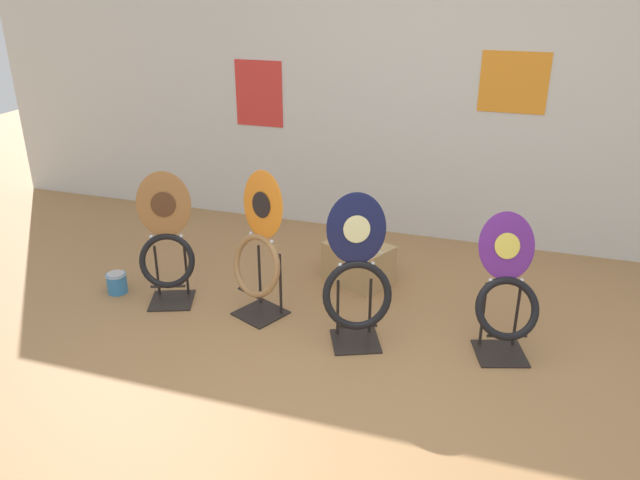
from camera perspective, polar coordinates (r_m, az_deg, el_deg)
name	(u,v)px	position (r m, az deg, el deg)	size (l,w,h in m)	color
ground_plane	(342,423)	(3.20, 2.00, -16.42)	(14.00, 14.00, 0.00)	#A37547
wall_back	(436,77)	(4.97, 10.57, 14.41)	(8.00, 0.07, 2.60)	silver
toilet_seat_display_purple_note	(506,295)	(3.66, 16.66, -4.86)	(0.43, 0.43, 0.82)	black
toilet_seat_display_woodgrain	(167,246)	(4.17, -13.86, -0.57)	(0.40, 0.36, 0.89)	black
toilet_seat_display_orange_sun	(259,252)	(3.89, -5.62, -1.06)	(0.43, 0.37, 0.95)	black
toilet_seat_display_navy_moon	(357,279)	(3.60, 3.39, -3.60)	(0.44, 0.37, 0.92)	black
paint_can	(117,282)	(4.52, -18.08, -3.69)	(0.14, 0.14, 0.14)	teal
storage_box	(358,263)	(4.43, 3.53, -2.09)	(0.53, 0.47, 0.28)	tan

